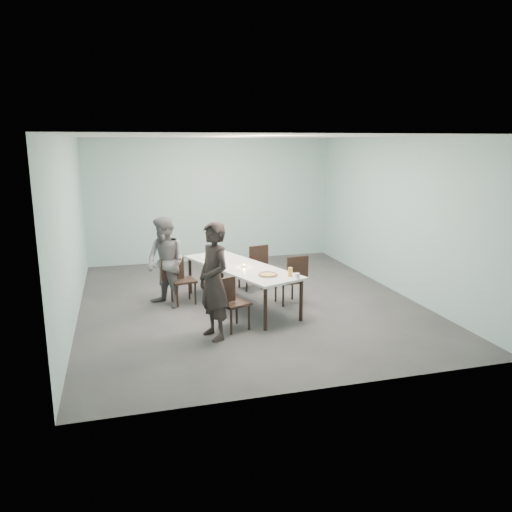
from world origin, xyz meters
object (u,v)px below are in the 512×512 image
object	(u,v)px
chair_near_left	(230,300)
water_tumbler	(297,276)
chair_far_right	(254,264)
amber_tumbler	(216,255)
chair_far_left	(179,277)
tealight	(244,266)
table	(241,269)
pizza	(268,275)
diner_far	(166,262)
diner_near	(214,281)
beer_glass	(290,272)
side_plate	(264,270)
chair_near_right	(292,276)

from	to	relation	value
chair_near_left	water_tumbler	size ratio (longest dim) A/B	9.67
chair_far_right	amber_tumbler	bearing A→B (deg)	7.06
amber_tumbler	water_tumbler	bearing A→B (deg)	-62.00
chair_far_left	tealight	world-z (taller)	chair_far_left
table	pizza	size ratio (longest dim) A/B	8.09
diner_far	tealight	xyz separation A→B (m)	(1.32, -0.45, -0.04)
diner_near	diner_far	world-z (taller)	diner_near
chair_near_left	pizza	distance (m)	0.84
chair_far_left	beer_glass	xyz separation A→B (m)	(1.67, -1.34, 0.32)
table	tealight	xyz separation A→B (m)	(0.03, -0.11, 0.08)
amber_tumbler	tealight	bearing A→B (deg)	-69.31
beer_glass	amber_tumbler	world-z (taller)	beer_glass
diner_far	water_tumbler	distance (m)	2.42
diner_far	tealight	distance (m)	1.40
chair_near_left	diner_near	world-z (taller)	diner_near
diner_far	pizza	xyz separation A→B (m)	(1.56, -1.13, -0.05)
diner_near	diner_far	bearing A→B (deg)	178.72
table	side_plate	bearing A→B (deg)	-52.76
chair_near_left	diner_far	xyz separation A→B (m)	(-0.84, 1.45, 0.31)
water_tumbler	tealight	world-z (taller)	water_tumbler
chair_near_right	pizza	bearing A→B (deg)	40.77
chair_far_left	diner_far	bearing A→B (deg)	-171.82
diner_far	amber_tumbler	world-z (taller)	diner_far
pizza	water_tumbler	size ratio (longest dim) A/B	3.78
table	chair_near_left	distance (m)	1.22
chair_near_right	tealight	xyz separation A→B (m)	(-0.92, -0.04, 0.27)
beer_glass	water_tumbler	bearing A→B (deg)	-66.31
chair_far_right	diner_near	world-z (taller)	diner_near
diner_near	table	bearing A→B (deg)	131.68
diner_near	beer_glass	world-z (taller)	diner_near
table	beer_glass	distance (m)	1.11
diner_far	tealight	bearing A→B (deg)	34.47
tealight	amber_tumbler	size ratio (longest dim) A/B	0.70
pizza	amber_tumbler	size ratio (longest dim) A/B	4.25
amber_tumbler	chair_near_right	bearing A→B (deg)	-33.38
diner_far	diner_near	bearing A→B (deg)	-18.53
side_plate	water_tumbler	xyz separation A→B (m)	(0.37, -0.67, 0.04)
table	beer_glass	world-z (taller)	beer_glass
chair_far_left	side_plate	xyz separation A→B (m)	(1.37, -0.83, 0.25)
tealight	amber_tumbler	distance (m)	0.92
table	tealight	distance (m)	0.14
chair_near_left	chair_far_left	xyz separation A→B (m)	(-0.61, 1.53, 0.00)
table	chair_far_left	xyz separation A→B (m)	(-1.06, 0.42, -0.19)
table	chair_far_left	size ratio (longest dim) A/B	3.16
chair_far_left	chair_near_right	world-z (taller)	same
chair_far_right	chair_near_left	bearing A→B (deg)	53.38
chair_near_right	beer_glass	size ratio (longest dim) A/B	5.80
tealight	beer_glass	bearing A→B (deg)	-54.53
chair_far_left	side_plate	bearing A→B (deg)	-41.74
table	chair_near_right	bearing A→B (deg)	-4.14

